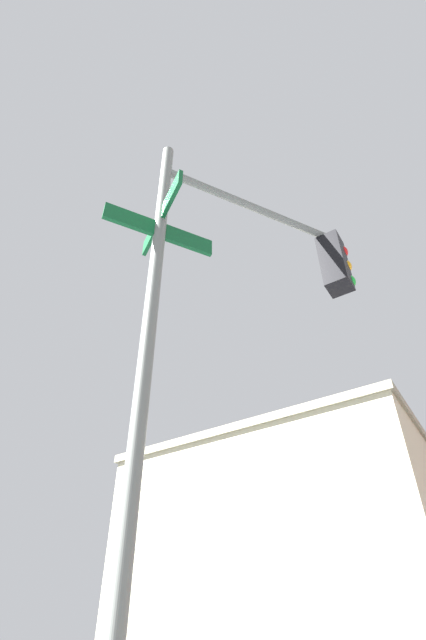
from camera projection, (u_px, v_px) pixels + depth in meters
name	position (u px, v px, depth m)	size (l,w,h in m)	color
traffic_signal_near	(250.00, 293.00, 4.43)	(1.74, 2.57, 6.09)	slate
building_stucco	(332.00, 582.00, 25.08)	(14.94, 20.88, 10.78)	beige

